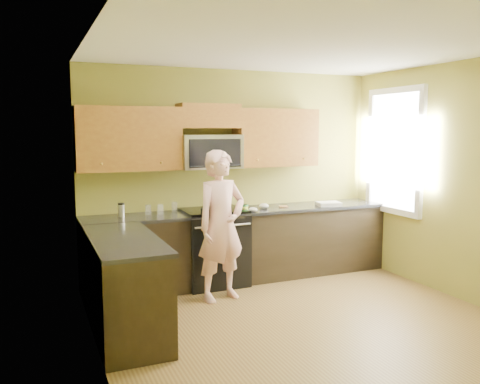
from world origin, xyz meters
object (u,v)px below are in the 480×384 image
frying_pan (211,212)px  travel_mug (122,217)px  woman (221,226)px  stove (214,247)px  microwave (210,168)px  butter_tub (243,210)px

frying_pan → travel_mug: size_ratio=2.58×
frying_pan → woman: bearing=-95.9°
stove → microwave: 0.98m
frying_pan → travel_mug: (-1.01, 0.28, -0.03)m
frying_pan → butter_tub: 0.54m
stove → microwave: (0.00, 0.12, 0.97)m
butter_tub → travel_mug: bearing=176.4°
stove → travel_mug: size_ratio=5.81×
microwave → woman: bearing=-99.2°
stove → woman: (-0.11, -0.57, 0.38)m
stove → travel_mug: bearing=176.4°
frying_pan → butter_tub: bearing=14.5°
travel_mug → woman: bearing=-32.5°
stove → frying_pan: bearing=-117.8°
frying_pan → travel_mug: bearing=159.4°
woman → butter_tub: bearing=32.2°
stove → woman: size_ratio=0.56×
microwave → woman: size_ratio=0.45×
stove → frying_pan: (-0.11, -0.21, 0.47)m
woman → travel_mug: bearing=132.7°
woman → travel_mug: 1.19m
microwave → frying_pan: size_ratio=1.81×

